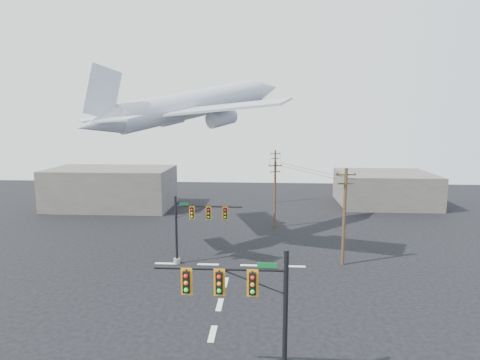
# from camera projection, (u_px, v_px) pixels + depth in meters

# --- Properties ---
(ground) EXTENTS (120.00, 120.00, 0.00)m
(ground) POSITION_uv_depth(u_px,v_px,m) (213.00, 334.00, 25.27)
(ground) COLOR black
(ground) RESTS_ON ground
(lane_markings) EXTENTS (14.00, 21.20, 0.01)m
(lane_markings) POSITION_uv_depth(u_px,v_px,m) (222.00, 296.00, 30.53)
(lane_markings) COLOR silver
(lane_markings) RESTS_ON ground
(signal_mast_near) EXTENTS (6.87, 0.79, 7.17)m
(signal_mast_near) POSITION_uv_depth(u_px,v_px,m) (252.00, 310.00, 19.84)
(signal_mast_near) COLOR gray
(signal_mast_near) RESTS_ON ground
(signal_mast_far) EXTENTS (6.42, 0.70, 6.39)m
(signal_mast_far) POSITION_uv_depth(u_px,v_px,m) (193.00, 226.00, 36.85)
(signal_mast_far) COLOR gray
(signal_mast_far) RESTS_ON ground
(utility_pole_a) EXTENTS (1.81, 0.30, 9.04)m
(utility_pole_a) POSITION_uv_depth(u_px,v_px,m) (344.00, 215.00, 36.46)
(utility_pole_a) COLOR #4C3520
(utility_pole_a) RESTS_ON ground
(utility_pole_b) EXTENTS (1.63, 0.59, 8.26)m
(utility_pole_b) POSITION_uv_depth(u_px,v_px,m) (275.00, 193.00, 49.36)
(utility_pole_b) COLOR #4C3520
(utility_pole_b) RESTS_ON ground
(utility_pole_c) EXTENTS (1.71, 0.49, 8.42)m
(utility_pole_c) POSITION_uv_depth(u_px,v_px,m) (275.00, 175.00, 64.07)
(utility_pole_c) COLOR #4C3520
(utility_pole_c) RESTS_ON ground
(power_lines) EXTENTS (7.59, 27.59, 0.32)m
(power_lines) POSITION_uv_depth(u_px,v_px,m) (288.00, 164.00, 49.52)
(power_lines) COLOR black
(airliner) EXTENTS (20.62, 21.22, 7.27)m
(airliner) POSITION_uv_depth(u_px,v_px,m) (195.00, 105.00, 41.48)
(airliner) COLOR #A2A7AD
(building_left) EXTENTS (18.00, 10.00, 6.00)m
(building_left) POSITION_uv_depth(u_px,v_px,m) (111.00, 188.00, 60.58)
(building_left) COLOR #605C55
(building_left) RESTS_ON ground
(building_right) EXTENTS (14.00, 12.00, 5.00)m
(building_right) POSITION_uv_depth(u_px,v_px,m) (385.00, 188.00, 62.96)
(building_right) COLOR #605C55
(building_right) RESTS_ON ground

